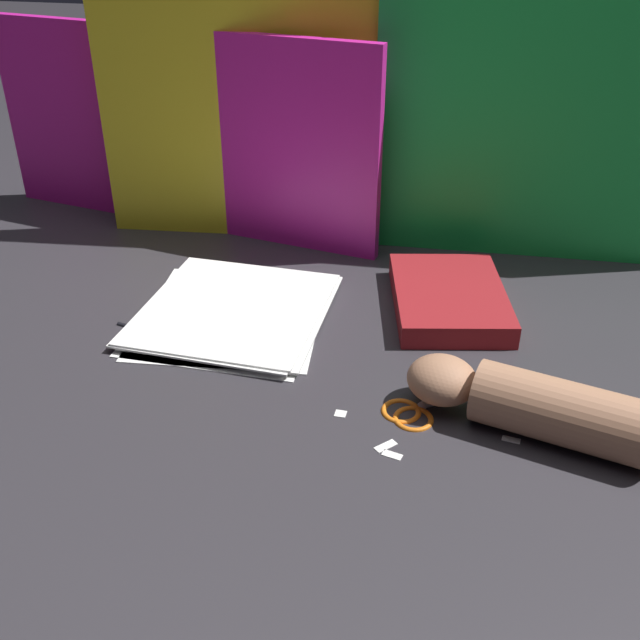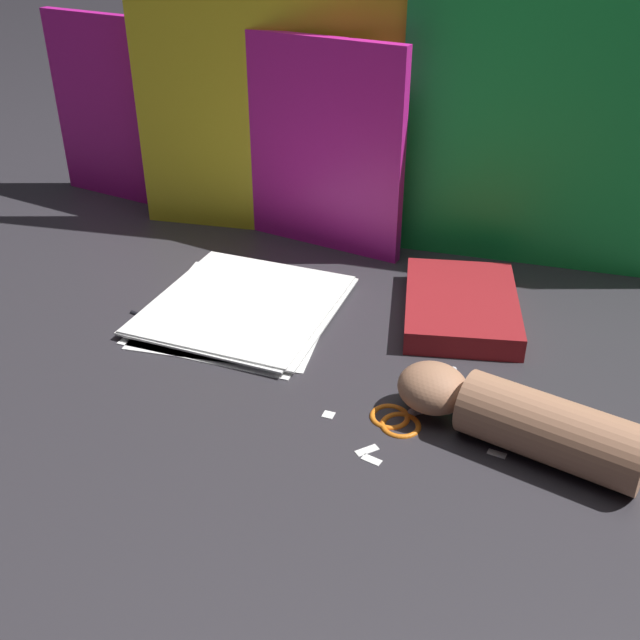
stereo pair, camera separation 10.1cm
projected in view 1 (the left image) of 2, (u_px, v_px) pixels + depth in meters
ground_plane at (301, 352)px, 1.05m from camera, size 6.00×6.00×0.00m
backdrop_panel_left at (178, 132)px, 1.34m from camera, size 0.75×0.17×0.36m
backdrop_panel_center at (330, 90)px, 1.25m from camera, size 0.80×0.10×0.53m
backdrop_panel_right at (547, 113)px, 1.20m from camera, size 0.55×0.04×0.50m
paper_stack at (234, 312)px, 1.13m from camera, size 0.29×0.31×0.02m
book_closed at (449, 298)px, 1.15m from camera, size 0.21×0.27×0.04m
scissors at (423, 403)px, 0.94m from camera, size 0.16×0.17×0.01m
hand_forearm at (531, 404)px, 0.88m from camera, size 0.30×0.15×0.08m
paper_scrap_near at (392, 455)px, 0.86m from camera, size 0.03×0.02×0.00m
paper_scrap_mid at (511, 439)px, 0.88m from camera, size 0.02×0.01×0.00m
paper_scrap_far at (341, 413)px, 0.93m from camera, size 0.01×0.01×0.00m
paper_scrap_side at (386, 446)px, 0.87m from camera, size 0.03×0.03×0.00m
pen at (159, 335)px, 1.08m from camera, size 0.15×0.04×0.01m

